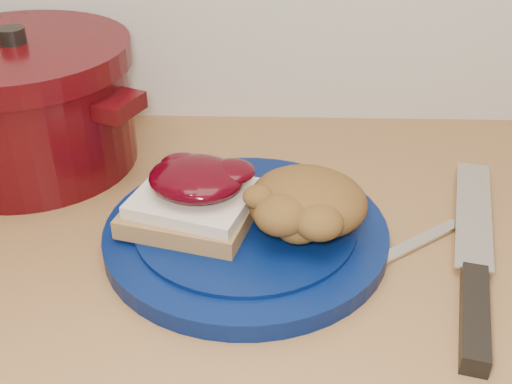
{
  "coord_description": "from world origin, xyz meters",
  "views": [
    {
      "loc": [
        0.08,
        0.94,
        1.31
      ],
      "look_at": [
        0.06,
        1.51,
        0.95
      ],
      "focal_mm": 45.0,
      "sensor_mm": 36.0,
      "label": 1
    }
  ],
  "objects_px": {
    "plate": "(246,234)",
    "butter_knife": "(396,252)",
    "dutch_oven": "(26,103)",
    "chef_knife": "(474,283)"
  },
  "relations": [
    {
      "from": "dutch_oven",
      "to": "plate",
      "type": "bearing_deg",
      "value": -31.26
    },
    {
      "from": "chef_knife",
      "to": "butter_knife",
      "type": "distance_m",
      "value": 0.08
    },
    {
      "from": "chef_knife",
      "to": "dutch_oven",
      "type": "height_order",
      "value": "dutch_oven"
    },
    {
      "from": "plate",
      "to": "dutch_oven",
      "type": "bearing_deg",
      "value": 148.74
    },
    {
      "from": "plate",
      "to": "butter_knife",
      "type": "relative_size",
      "value": 1.61
    },
    {
      "from": "dutch_oven",
      "to": "chef_knife",
      "type": "bearing_deg",
      "value": -25.91
    },
    {
      "from": "plate",
      "to": "dutch_oven",
      "type": "distance_m",
      "value": 0.34
    },
    {
      "from": "plate",
      "to": "chef_knife",
      "type": "xyz_separation_m",
      "value": [
        0.22,
        -0.07,
        0.0
      ]
    },
    {
      "from": "plate",
      "to": "chef_knife",
      "type": "distance_m",
      "value": 0.23
    },
    {
      "from": "plate",
      "to": "dutch_oven",
      "type": "xyz_separation_m",
      "value": [
        -0.28,
        0.17,
        0.07
      ]
    }
  ]
}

